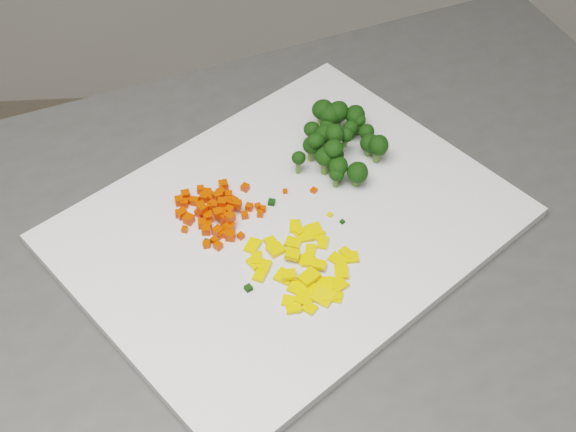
{
  "coord_description": "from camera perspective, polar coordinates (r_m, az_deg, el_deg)",
  "views": [
    {
      "loc": [
        -0.36,
        -0.02,
        1.62
      ],
      "look_at": [
        -0.32,
        0.61,
        0.92
      ],
      "focal_mm": 50.0,
      "sensor_mm": 36.0,
      "label": 1
    }
  ],
  "objects": [
    {
      "name": "stray_bit_1",
      "position": [
        0.89,
        -2.84,
        -5.14
      ],
      "size": [
        0.01,
        0.01,
        0.01
      ],
      "primitive_type": "cube",
      "rotation": [
        0.0,
        0.0,
        0.56
      ],
      "color": "black",
      "rests_on": "cutting_board"
    },
    {
      "name": "carrot_cube_43",
      "position": [
        0.95,
        -5.0,
        0.19
      ],
      "size": [
        0.01,
        0.01,
        0.01
      ],
      "primitive_type": "cube",
      "rotation": [
        0.0,
        0.0,
        1.86
      ],
      "color": "red",
      "rests_on": "carrot_pile"
    },
    {
      "name": "carrot_cube_1",
      "position": [
        0.98,
        -5.3,
        1.39
      ],
      "size": [
        0.01,
        0.01,
        0.01
      ],
      "primitive_type": "cube",
      "rotation": [
        0.0,
        0.0,
        2.03
      ],
      "color": "red",
      "rests_on": "carrot_pile"
    },
    {
      "name": "carrot_cube_19",
      "position": [
        0.96,
        -3.1,
        0.06
      ],
      "size": [
        0.01,
        0.01,
        0.01
      ],
      "primitive_type": "cube",
      "rotation": [
        0.0,
        0.0,
        1.72
      ],
      "color": "red",
      "rests_on": "carrot_pile"
    },
    {
      "name": "broccoli_floret_14",
      "position": [
        1.02,
        6.37,
        4.67
      ],
      "size": [
        0.04,
        0.04,
        0.04
      ],
      "primitive_type": null,
      "color": "black",
      "rests_on": "broccoli_pile"
    },
    {
      "name": "carrot_cube_21",
      "position": [
        0.99,
        -6.24,
        1.88
      ],
      "size": [
        0.01,
        0.01,
        0.01
      ],
      "primitive_type": "cube",
      "rotation": [
        0.0,
        0.0,
        1.59
      ],
      "color": "red",
      "rests_on": "carrot_pile"
    },
    {
      "name": "carrot_cube_12",
      "position": [
        0.95,
        -5.66,
        -0.65
      ],
      "size": [
        0.01,
        0.01,
        0.01
      ],
      "primitive_type": "cube",
      "rotation": [
        0.0,
        0.0,
        1.63
      ],
      "color": "red",
      "rests_on": "carrot_pile"
    },
    {
      "name": "carrot_cube_5",
      "position": [
        0.99,
        -3.07,
        2.04
      ],
      "size": [
        0.01,
        0.01,
        0.01
      ],
      "primitive_type": "cube",
      "rotation": [
        0.0,
        0.0,
        2.55
      ],
      "color": "red",
      "rests_on": "carrot_pile"
    },
    {
      "name": "stray_bit_3",
      "position": [
        0.94,
        0.82,
        -1.15
      ],
      "size": [
        0.01,
        0.01,
        0.01
      ],
      "primitive_type": "cube",
      "rotation": [
        0.0,
        0.0,
        2.28
      ],
      "color": "#FFB90D",
      "rests_on": "cutting_board"
    },
    {
      "name": "pepper_chunk_26",
      "position": [
        0.94,
        2.11,
        -1.38
      ],
      "size": [
        0.02,
        0.02,
        0.01
      ],
      "primitive_type": "cube",
      "rotation": [
        -0.1,
        0.08,
        1.16
      ],
      "color": "#FFB90D",
      "rests_on": "pepper_pile"
    },
    {
      "name": "broccoli_floret_15",
      "position": [
        0.99,
        3.22,
        4.5
      ],
      "size": [
        0.03,
        0.03,
        0.03
      ],
      "primitive_type": null,
      "color": "black",
      "rests_on": "broccoli_pile"
    },
    {
      "name": "pepper_chunk_2",
      "position": [
        0.91,
        3.56,
        -3.12
      ],
      "size": [
        0.02,
        0.02,
        0.0
      ],
      "primitive_type": "cube",
      "rotation": [
        0.01,
        -0.04,
        2.41
      ],
      "color": "#FFB90D",
      "rests_on": "pepper_pile"
    },
    {
      "name": "carrot_cube_32",
      "position": [
        0.96,
        -4.41,
        0.15
      ],
      "size": [
        0.01,
        0.01,
        0.01
      ],
      "primitive_type": "cube",
      "rotation": [
        0.0,
        0.0,
        1.16
      ],
      "color": "red",
      "rests_on": "carrot_pile"
    },
    {
      "name": "carrot_cube_51",
      "position": [
        0.95,
        -4.48,
        -0.2
      ],
      "size": [
        0.01,
        0.01,
        0.01
      ],
      "primitive_type": "cube",
      "rotation": [
        0.0,
        0.0,
        1.63
      ],
      "color": "red",
      "rests_on": "carrot_pile"
    },
    {
      "name": "broccoli_floret_16",
      "position": [
        1.01,
        3.32,
        5.55
      ],
      "size": [
        0.02,
        0.02,
        0.03
      ],
      "primitive_type": null,
      "color": "black",
      "rests_on": "broccoli_pile"
    },
    {
      "name": "carrot_cube_15",
      "position": [
        0.95,
        -5.71,
        -0.07
      ],
      "size": [
        0.01,
        0.01,
        0.01
      ],
      "primitive_type": "cube",
      "rotation": [
        0.0,
        0.0,
        1.76
      ],
      "color": "red",
      "rests_on": "carrot_pile"
    },
    {
      "name": "broccoli_pile",
      "position": [
        1.01,
        3.47,
        5.28
      ],
      "size": [
        0.13,
        0.13,
        0.06
      ],
      "primitive_type": null,
      "color": "black",
      "rests_on": "cutting_board"
    },
    {
      "name": "carrot_cube_36",
      "position": [
        0.97,
        -5.1,
        1.45
      ],
      "size": [
        0.01,
        0.01,
        0.01
      ],
      "primitive_type": "cube",
      "rotation": [
        0.0,
        0.0,
        0.72
      ],
      "color": "red",
      "rests_on": "carrot_pile"
    },
    {
      "name": "pepper_chunk_1",
      "position": [
        0.91,
        1.23,
        -3.1
      ],
      "size": [
        0.02,
        0.02,
        0.01
      ],
      "primitive_type": "cube",
      "rotation": [
        -0.04,
        -0.13,
        0.47
      ],
      "color": "#FFB90D",
      "rests_on": "pepper_pile"
    },
    {
      "name": "stray_bit_6",
      "position": [
        0.97,
        -1.17,
        0.99
      ],
      "size": [
        0.01,
        0.01,
        0.01
      ],
      "primitive_type": "cube",
      "rotation": [
        0.0,
        0.0,
        2.87
      ],
      "color": "black",
      "rests_on": "cutting_board"
    },
    {
      "name": "carrot_pile",
      "position": [
        0.95,
        -4.93,
        0.6
      ],
      "size": [
        0.11,
        0.11,
        0.03
      ],
      "primitive_type": null,
      "color": "red",
      "rests_on": "cutting_board"
    },
    {
      "name": "carrot_cube_6",
      "position": [
        0.95,
        -6.1,
        0.51
      ],
      "size": [
        0.01,
        0.01,
        0.01
      ],
      "primitive_type": "cube",
      "rotation": [
        0.0,
        0.0,
        2.28
      ],
      "color": "red",
      "rests_on": "carrot_pile"
    },
    {
      "name": "pepper_chunk_28",
      "position": [
        0.94,
        0.49,
        -0.75
      ],
      "size": [
        0.01,
        0.02,
        0.01
      ],
      "primitive_type": "cube",
      "rotation": [
        -0.03,
        -0.05,
        1.47
      ],
      "color": "#FFB90D",
      "rests_on": "pepper_pile"
    },
    {
      "name": "broccoli_floret_1",
      "position": [
        1.06,
        4.73,
        6.86
      ],
      "size": [
        0.04,
        0.04,
        0.04
      ],
      "primitive_type": null,
      "color": "black",
      "rests_on": "broccoli_pile"
    },
    {
      "name": "pepper_chunk_37",
      "position": [
        0.9,
        2.22,
        -3.46
      ],
      "size": [
        0.02,
        0.02,
        0.01
      ],
      "primitive_type": "cube",
      "rotation": [
        0.14,
        0.1,
        1.33
      ],
      "color": "#FFB90D",
      "rests_on": "pepper_pile"
    },
    {
      "name": "pepper_chunk_14",
      "position": [
        0.94,
        0.9,
        -1.2
      ],
      "size": [
        0.02,
        0.02,
        0.01
      ],
      "primitive_type": "cube",
      "rotation": [
        -0.05,
        -0.04,
        2.2
      ],
      "color": "#FFB90D",
      "rests_on": "pepper_pile"
    },
    {
      "name": "pepper_chunk_32",
      "position": [
        0.93,
        -1.16,
        -1.96
      ],
      "size": [
        0.02,
        0.02,
        0.01
      ],
      "primitive_type": "cube",
      "rotation": [
        0.06,
        -0.04,
        1.99
      ],
      "color": "#FFB90D",
      "rests_on": "pepper_pile"
    },
    {
      "name": "carrot_cube_60",
      "position": [
        0.94,
        -5.01,
        -1.1
      ],
      "size": [
        0.01,
        0.01,
        0.01
      ],
      "primitive_type": "cube",
      "rotation": [
        0.0,
        0.0,
        0.8
      ],
      "color": "red",
      "rests_on": "carrot_pile"
    },
    {
      "name": "pepper_chunk_24",
      "position": [
        0.93,
        -2.52,
        -2.13
      ],
      "size": [
        0.02,
        0.02,
        0.01
      ],
      "primitive_type": "cube",
      "rotation": [
        -0.06,
        -0.06,
        1.1
      ],
      "color": "#FFB90D",
      "rests_on": "pepper_pile"
    },
    {
      "name": "pepper_chunk_11",
      "position": [
        0.88,
        2.48,
        -5.78
      ],
      "size": [
        0.03,
        0.03,
        0.01
      ],
      "primitive_type": "cube",
      "rotation": [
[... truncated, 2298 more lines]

